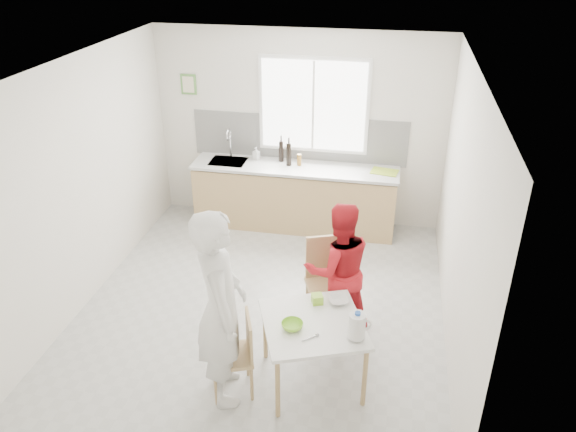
% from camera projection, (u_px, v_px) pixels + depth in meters
% --- Properties ---
extents(ground, '(4.50, 4.50, 0.00)m').
position_uv_depth(ground, '(264.00, 305.00, 6.41)').
color(ground, '#B7B7B2').
rests_on(ground, ground).
extents(room_shell, '(4.50, 4.50, 4.50)m').
position_uv_depth(room_shell, '(260.00, 172.00, 5.64)').
color(room_shell, silver).
rests_on(room_shell, ground).
extents(window, '(1.50, 0.06, 1.30)m').
position_uv_depth(window, '(313.00, 106.00, 7.52)').
color(window, white).
rests_on(window, room_shell).
extents(backsplash, '(3.00, 0.02, 0.65)m').
position_uv_depth(backsplash, '(299.00, 138.00, 7.79)').
color(backsplash, white).
rests_on(backsplash, room_shell).
extents(picture_frame, '(0.22, 0.03, 0.28)m').
position_uv_depth(picture_frame, '(188.00, 84.00, 7.73)').
color(picture_frame, '#5A9644').
rests_on(picture_frame, room_shell).
extents(kitchen_counter, '(2.84, 0.64, 1.37)m').
position_uv_depth(kitchen_counter, '(294.00, 199.00, 7.91)').
color(kitchen_counter, tan).
rests_on(kitchen_counter, ground).
extents(dining_table, '(1.14, 1.14, 0.68)m').
position_uv_depth(dining_table, '(313.00, 328.00, 5.08)').
color(dining_table, white).
rests_on(dining_table, ground).
extents(chair_left, '(0.48, 0.48, 0.81)m').
position_uv_depth(chair_left, '(238.00, 351.00, 5.05)').
color(chair_left, tan).
rests_on(chair_left, ground).
extents(chair_far, '(0.60, 0.60, 1.01)m').
position_uv_depth(chair_far, '(329.00, 279.00, 5.88)').
color(chair_far, tan).
rests_on(chair_far, ground).
extents(person_white, '(0.67, 0.80, 1.88)m').
position_uv_depth(person_white, '(221.00, 308.00, 4.81)').
color(person_white, white).
rests_on(person_white, ground).
extents(person_red, '(0.87, 0.78, 1.48)m').
position_uv_depth(person_red, '(338.00, 269.00, 5.71)').
color(person_red, red).
rests_on(person_red, ground).
extents(bowl_green, '(0.25, 0.25, 0.06)m').
position_uv_depth(bowl_green, '(292.00, 326.00, 4.96)').
color(bowl_green, '#8ED932').
rests_on(bowl_green, dining_table).
extents(bowl_white, '(0.25, 0.25, 0.05)m').
position_uv_depth(bowl_white, '(338.00, 300.00, 5.30)').
color(bowl_white, silver).
rests_on(bowl_white, dining_table).
extents(milk_jug, '(0.20, 0.15, 0.26)m').
position_uv_depth(milk_jug, '(357.00, 325.00, 4.79)').
color(milk_jug, white).
rests_on(milk_jug, dining_table).
extents(green_box, '(0.13, 0.13, 0.09)m').
position_uv_depth(green_box, '(317.00, 299.00, 5.29)').
color(green_box, '#92D030').
rests_on(green_box, dining_table).
extents(spoon, '(0.13, 0.11, 0.01)m').
position_uv_depth(spoon, '(309.00, 338.00, 4.84)').
color(spoon, '#A5A5AA').
rests_on(spoon, dining_table).
extents(cutting_board, '(0.39, 0.31, 0.01)m').
position_uv_depth(cutting_board, '(384.00, 172.00, 7.49)').
color(cutting_board, '#A3C32D').
rests_on(cutting_board, kitchen_counter).
extents(wine_bottle_a, '(0.07, 0.07, 0.32)m').
position_uv_depth(wine_bottle_a, '(289.00, 154.00, 7.64)').
color(wine_bottle_a, black).
rests_on(wine_bottle_a, kitchen_counter).
extents(wine_bottle_b, '(0.07, 0.07, 0.30)m').
position_uv_depth(wine_bottle_b, '(281.00, 151.00, 7.77)').
color(wine_bottle_b, black).
rests_on(wine_bottle_b, kitchen_counter).
extents(jar_amber, '(0.06, 0.06, 0.16)m').
position_uv_depth(jar_amber, '(299.00, 160.00, 7.67)').
color(jar_amber, '#8D5F1E').
rests_on(jar_amber, kitchen_counter).
extents(soap_bottle, '(0.10, 0.10, 0.18)m').
position_uv_depth(soap_bottle, '(256.00, 153.00, 7.86)').
color(soap_bottle, '#999999').
rests_on(soap_bottle, kitchen_counter).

